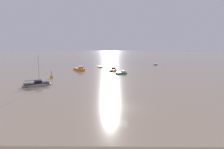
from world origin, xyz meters
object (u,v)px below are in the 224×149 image
rowboat_moored_0 (100,67)px  rowboat_moored_1 (156,64)px  motorboat_moored_2 (123,73)px  sailboat_moored_1 (37,85)px  channel_buoy (51,76)px  motorboat_moored_0 (113,70)px  motorboat_moored_1 (80,70)px

rowboat_moored_0 → rowboat_moored_1: rowboat_moored_0 is taller
motorboat_moored_2 → sailboat_moored_1: (-20.36, -19.96, 0.07)m
rowboat_moored_0 → channel_buoy: (-11.64, -29.60, 0.29)m
rowboat_moored_0 → motorboat_moored_0: (5.79, -12.76, 0.16)m
motorboat_moored_1 → rowboat_moored_1: motorboat_moored_1 is taller
rowboat_moored_0 → motorboat_moored_1: motorboat_moored_1 is taller
sailboat_moored_1 → motorboat_moored_2: bearing=10.1°
motorboat_moored_1 → motorboat_moored_2: 17.54m
rowboat_moored_0 → motorboat_moored_1: 13.89m
motorboat_moored_1 → motorboat_moored_2: (15.39, -8.41, -0.12)m
motorboat_moored_0 → rowboat_moored_1: motorboat_moored_0 is taller
motorboat_moored_0 → channel_buoy: (-17.43, -16.84, 0.13)m
rowboat_moored_0 → motorboat_moored_1: (-6.48, -12.28, 0.20)m
rowboat_moored_0 → motorboat_moored_0: 14.01m
motorboat_moored_1 → motorboat_moored_2: bearing=27.1°
motorboat_moored_0 → sailboat_moored_1: sailboat_moored_1 is taller
motorboat_moored_1 → channel_buoy: size_ratio=2.85×
motorboat_moored_2 → rowboat_moored_1: motorboat_moored_2 is taller
motorboat_moored_0 → channel_buoy: size_ratio=2.58×
rowboat_moored_1 → channel_buoy: channel_buoy is taller
rowboat_moored_0 → sailboat_moored_1: bearing=-41.3°
sailboat_moored_1 → motorboat_moored_1: bearing=45.7°
rowboat_moored_1 → channel_buoy: bearing=-14.9°
motorboat_moored_1 → sailboat_moored_1: (-4.97, -28.37, -0.05)m
sailboat_moored_1 → rowboat_moored_1: 63.79m
rowboat_moored_0 → rowboat_moored_1: (26.29, 10.78, -0.00)m
rowboat_moored_0 → motorboat_moored_2: motorboat_moored_2 is taller
motorboat_moored_2 → rowboat_moored_0: bearing=77.0°
rowboat_moored_0 → sailboat_moored_1: size_ratio=0.57×
sailboat_moored_1 → rowboat_moored_1: bearing=19.4°
rowboat_moored_0 → motorboat_moored_1: bearing=-53.4°
motorboat_moored_1 → sailboat_moored_1: bearing=-44.1°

